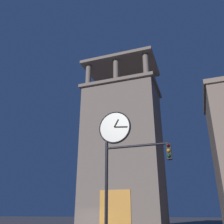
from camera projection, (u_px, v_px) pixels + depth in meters
clocktower at (123, 150)px, 28.93m from camera, size 9.36×6.67×23.29m
traffic_signal_near at (128, 175)px, 11.93m from camera, size 3.38×0.41×5.33m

